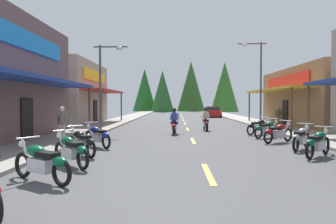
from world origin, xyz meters
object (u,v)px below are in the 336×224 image
(motorcycle_parked_right_5, at_px, (267,129))
(parked_car_curbside, at_px, (213,112))
(motorcycle_parked_left_1, at_px, (42,162))
(motorcycle_parked_right_3, at_px, (301,138))
(streetlamp_right, at_px, (257,72))
(motorcycle_parked_right_4, at_px, (278,132))
(rider_cruising_lead, at_px, (174,123))
(motorcycle_parked_right_6, at_px, (259,126))
(motorcycle_parked_left_3, at_px, (81,142))
(pedestrian_by_shop, at_px, (278,115))
(motorcycle_parked_left_4, at_px, (97,136))
(streetlamp_left, at_px, (106,75))
(rider_cruising_trailing, at_px, (206,121))
(motorcycle_parked_right_2, at_px, (318,143))
(motorcycle_parked_left_2, at_px, (71,150))
(pedestrian_browsing, at_px, (62,122))

(motorcycle_parked_right_5, bearing_deg, parked_car_curbside, 53.27)
(motorcycle_parked_left_1, bearing_deg, motorcycle_parked_right_3, -116.36)
(streetlamp_right, height_order, parked_car_curbside, streetlamp_right)
(motorcycle_parked_right_4, height_order, motorcycle_parked_left_1, same)
(streetlamp_right, bearing_deg, rider_cruising_lead, -140.45)
(motorcycle_parked_right_6, height_order, motorcycle_parked_left_3, same)
(motorcycle_parked_left_3, relative_size, parked_car_curbside, 0.38)
(rider_cruising_lead, bearing_deg, pedestrian_by_shop, -47.96)
(parked_car_curbside, bearing_deg, streetlamp_right, -172.70)
(motorcycle_parked_right_6, distance_m, motorcycle_parked_left_1, 13.38)
(motorcycle_parked_right_6, bearing_deg, motorcycle_parked_left_4, 175.44)
(streetlamp_left, xyz_separation_m, streetlamp_right, (10.60, 4.08, 0.53))
(motorcycle_parked_right_5, xyz_separation_m, motorcycle_parked_left_4, (-8.16, -3.49, 0.00))
(streetlamp_left, relative_size, motorcycle_parked_right_3, 3.14)
(streetlamp_left, relative_size, rider_cruising_trailing, 2.57)
(motorcycle_parked_right_6, xyz_separation_m, rider_cruising_trailing, (-2.85, 2.58, 0.17))
(motorcycle_parked_right_4, xyz_separation_m, rider_cruising_trailing, (-2.77, 6.11, 0.17))
(motorcycle_parked_right_4, distance_m, motorcycle_parked_right_5, 1.90)
(motorcycle_parked_right_2, bearing_deg, motorcycle_parked_left_3, 133.89)
(motorcycle_parked_right_6, bearing_deg, motorcycle_parked_right_3, -125.52)
(motorcycle_parked_left_4, bearing_deg, motorcycle_parked_right_6, -101.06)
(motorcycle_parked_right_6, height_order, motorcycle_parked_left_4, same)
(streetlamp_left, xyz_separation_m, motorcycle_parked_left_4, (1.13, -6.44, -3.17))
(motorcycle_parked_left_3, distance_m, rider_cruising_lead, 8.06)
(motorcycle_parked_right_3, xyz_separation_m, rider_cruising_lead, (-5.06, 5.88, 0.17))
(parked_car_curbside, bearing_deg, motorcycle_parked_right_4, -177.38)
(rider_cruising_lead, bearing_deg, motorcycle_parked_right_2, -143.16)
(parked_car_curbside, bearing_deg, motorcycle_parked_right_6, -177.21)
(motorcycle_parked_left_2, height_order, pedestrian_by_shop, pedestrian_by_shop)
(motorcycle_parked_right_2, xyz_separation_m, motorcycle_parked_right_5, (-0.04, 5.58, 0.00))
(rider_cruising_trailing, bearing_deg, motorcycle_parked_right_5, -147.72)
(rider_cruising_trailing, distance_m, pedestrian_browsing, 9.96)
(motorcycle_parked_left_4, relative_size, pedestrian_by_shop, 1.04)
(motorcycle_parked_right_5, distance_m, motorcycle_parked_left_3, 9.88)
(motorcycle_parked_left_1, relative_size, motorcycle_parked_left_3, 1.13)
(streetlamp_right, xyz_separation_m, motorcycle_parked_right_4, (-1.38, -8.92, -3.70))
(streetlamp_right, relative_size, parked_car_curbside, 1.47)
(motorcycle_parked_left_1, bearing_deg, rider_cruising_lead, -73.94)
(motorcycle_parked_left_3, bearing_deg, streetlamp_left, -34.89)
(motorcycle_parked_left_2, bearing_deg, motorcycle_parked_left_3, -36.90)
(motorcycle_parked_right_4, bearing_deg, motorcycle_parked_right_2, -124.37)
(motorcycle_parked_right_3, height_order, motorcycle_parked_left_2, same)
(motorcycle_parked_right_4, bearing_deg, streetlamp_left, 116.25)
(motorcycle_parked_left_4, bearing_deg, motorcycle_parked_right_2, -147.44)
(streetlamp_right, xyz_separation_m, motorcycle_parked_right_5, (-1.31, -7.02, -3.70))
(streetlamp_right, distance_m, motorcycle_parked_right_4, 9.75)
(motorcycle_parked_right_3, distance_m, parked_car_curbside, 27.47)
(pedestrian_browsing, distance_m, parked_car_curbside, 28.05)
(motorcycle_parked_left_3, bearing_deg, motorcycle_parked_right_5, -98.37)
(streetlamp_left, distance_m, motorcycle_parked_left_2, 10.80)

